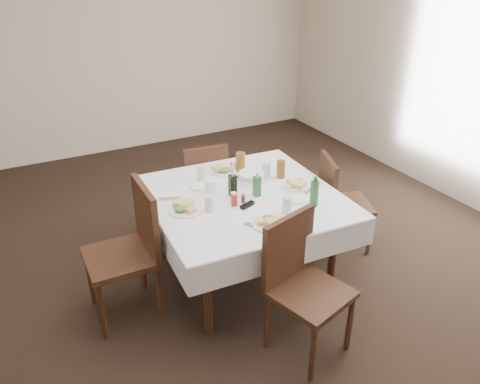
{
  "coord_description": "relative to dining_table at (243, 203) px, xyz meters",
  "views": [
    {
      "loc": [
        -1.31,
        -2.75,
        2.48
      ],
      "look_at": [
        0.21,
        0.14,
        0.8
      ],
      "focal_mm": 35.0,
      "sensor_mm": 36.0,
      "label": 1
    }
  ],
  "objects": [
    {
      "name": "pepper_shaker",
      "position": [
        -0.06,
        -0.11,
        0.11
      ],
      "size": [
        0.03,
        0.03,
        0.07
      ],
      "color": "#453125",
      "rests_on": "dining_table"
    },
    {
      "name": "cutlery_n",
      "position": [
        0.17,
        0.51,
        0.08
      ],
      "size": [
        0.11,
        0.19,
        0.01
      ],
      "color": "silver",
      "rests_on": "dining_table"
    },
    {
      "name": "water_e",
      "position": [
        0.33,
        0.21,
        0.14
      ],
      "size": [
        0.07,
        0.07,
        0.13
      ],
      "color": "silver",
      "rests_on": "dining_table"
    },
    {
      "name": "ketchup_bottle",
      "position": [
        -0.14,
        -0.12,
        0.12
      ],
      "size": [
        0.05,
        0.05,
        0.11
      ],
      "color": "#AF2821",
      "rests_on": "dining_table"
    },
    {
      "name": "chair_west",
      "position": [
        -0.92,
        -0.01,
        -0.1
      ],
      "size": [
        0.49,
        0.49,
        1.03
      ],
      "color": "black",
      "rests_on": "ground"
    },
    {
      "name": "chair_south",
      "position": [
        -0.04,
        -0.87,
        -0.13
      ],
      "size": [
        0.57,
        0.57,
        0.98
      ],
      "color": "black",
      "rests_on": "ground"
    },
    {
      "name": "meal_east",
      "position": [
        0.46,
        -0.06,
        0.09
      ],
      "size": [
        0.24,
        0.24,
        0.05
      ],
      "color": "white",
      "rests_on": "dining_table"
    },
    {
      "name": "side_plate_a",
      "position": [
        -0.25,
        0.3,
        0.08
      ],
      "size": [
        0.17,
        0.17,
        0.01
      ],
      "color": "white",
      "rests_on": "dining_table"
    },
    {
      "name": "water_n",
      "position": [
        -0.18,
        0.4,
        0.14
      ],
      "size": [
        0.07,
        0.07,
        0.14
      ],
      "color": "silver",
      "rests_on": "dining_table"
    },
    {
      "name": "meal_west",
      "position": [
        -0.51,
        -0.02,
        0.09
      ],
      "size": [
        0.25,
        0.25,
        0.06
      ],
      "color": "white",
      "rests_on": "dining_table"
    },
    {
      "name": "oil_cruet_green",
      "position": [
        0.09,
        -0.06,
        0.16
      ],
      "size": [
        0.05,
        0.05,
        0.21
      ],
      "color": "#215E29",
      "rests_on": "dining_table"
    },
    {
      "name": "oil_cruet_dark",
      "position": [
        -0.08,
        0.03,
        0.17
      ],
      "size": [
        0.05,
        0.05,
        0.22
      ],
      "color": "black",
      "rests_on": "dining_table"
    },
    {
      "name": "dining_table",
      "position": [
        0.0,
        0.0,
        0.0
      ],
      "size": [
        1.52,
        1.52,
        0.76
      ],
      "color": "black",
      "rests_on": "ground"
    },
    {
      "name": "water_w",
      "position": [
        -0.34,
        -0.11,
        0.13
      ],
      "size": [
        0.07,
        0.07,
        0.12
      ],
      "color": "silver",
      "rests_on": "dining_table"
    },
    {
      "name": "sunglasses",
      "position": [
        -0.06,
        -0.18,
        0.09
      ],
      "size": [
        0.13,
        0.08,
        0.03
      ],
      "color": "black",
      "rests_on": "dining_table"
    },
    {
      "name": "cutlery_s",
      "position": [
        -0.17,
        -0.46,
        0.08
      ],
      "size": [
        0.1,
        0.16,
        0.01
      ],
      "color": "silver",
      "rests_on": "dining_table"
    },
    {
      "name": "cutlery_e",
      "position": [
        0.5,
        -0.19,
        0.08
      ],
      "size": [
        0.2,
        0.1,
        0.01
      ],
      "color": "silver",
      "rests_on": "dining_table"
    },
    {
      "name": "chair_east",
      "position": [
        0.95,
        -0.01,
        -0.18
      ],
      "size": [
        0.55,
        0.55,
        0.9
      ],
      "color": "black",
      "rests_on": "ground"
    },
    {
      "name": "side_plate_b",
      "position": [
        0.35,
        -0.26,
        0.08
      ],
      "size": [
        0.18,
        0.18,
        0.01
      ],
      "color": "white",
      "rests_on": "dining_table"
    },
    {
      "name": "meal_south",
      "position": [
        -0.05,
        -0.49,
        0.09
      ],
      "size": [
        0.24,
        0.24,
        0.05
      ],
      "color": "white",
      "rests_on": "dining_table"
    },
    {
      "name": "ground_plane",
      "position": [
        -0.24,
        -0.15,
        -0.69
      ],
      "size": [
        7.0,
        7.0,
        0.0
      ],
      "primitive_type": "plane",
      "color": "black"
    },
    {
      "name": "green_bottle",
      "position": [
        0.39,
        -0.4,
        0.18
      ],
      "size": [
        0.06,
        0.06,
        0.24
      ],
      "color": "#215E29",
      "rests_on": "dining_table"
    },
    {
      "name": "sugar_caddy",
      "position": [
        0.39,
        -0.07,
        0.09
      ],
      "size": [
        0.09,
        0.07,
        0.04
      ],
      "color": "white",
      "rests_on": "dining_table"
    },
    {
      "name": "chair_north",
      "position": [
        0.02,
        0.86,
        -0.17
      ],
      "size": [
        0.47,
        0.47,
        0.9
      ],
      "color": "black",
      "rests_on": "ground"
    },
    {
      "name": "iced_tea_a",
      "position": [
        0.19,
        0.42,
        0.16
      ],
      "size": [
        0.08,
        0.08,
        0.17
      ],
      "color": "brown",
      "rests_on": "dining_table"
    },
    {
      "name": "coffee_mug",
      "position": [
        -0.21,
        0.17,
        0.12
      ],
      "size": [
        0.15,
        0.14,
        0.1
      ],
      "color": "white",
      "rests_on": "dining_table"
    },
    {
      "name": "room_shell",
      "position": [
        -0.24,
        -0.15,
        1.02
      ],
      "size": [
        6.04,
        7.04,
        2.8
      ],
      "color": "beige",
      "rests_on": "ground"
    },
    {
      "name": "iced_tea_b",
      "position": [
        0.44,
        0.14,
        0.15
      ],
      "size": [
        0.07,
        0.07,
        0.15
      ],
      "color": "brown",
      "rests_on": "dining_table"
    },
    {
      "name": "meal_north",
      "position": [
        0.05,
        0.47,
        0.09
      ],
      "size": [
        0.23,
        0.23,
        0.05
      ],
      "color": "white",
      "rests_on": "dining_table"
    },
    {
      "name": "bread_basket",
      "position": [
        0.18,
        0.19,
        0.11
      ],
      "size": [
        0.24,
        0.24,
        0.08
      ],
      "color": "silver",
      "rests_on": "dining_table"
    },
    {
      "name": "water_s",
      "position": [
        0.15,
        -0.4,
        0.14
      ],
      "size": [
        0.07,
        0.07,
        0.13
      ],
      "color": "silver",
      "rests_on": "dining_table"
    },
    {
      "name": "salt_shaker",
      "position": [
        -0.11,
        -0.02,
        0.11
      ],
      "size": [
        0.03,
        0.03,
        0.07
      ],
      "color": "white",
      "rests_on": "dining_table"
    },
    {
      "name": "cutlery_w",
      "position": [
        -0.54,
        0.2,
        0.08
      ],
      "size": [
        0.18,
        0.1,
        0.01
      ],
      "color": "silver",
      "rests_on": "dining_table"
    }
  ]
}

